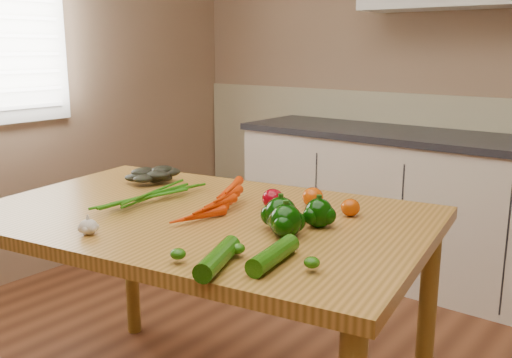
{
  "coord_description": "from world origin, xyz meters",
  "views": [
    {
      "loc": [
        1.15,
        -1.0,
        1.39
      ],
      "look_at": [
        -0.12,
        0.63,
        0.91
      ],
      "focal_mm": 40.0,
      "sensor_mm": 36.0,
      "label": 1
    }
  ],
  "objects_px": {
    "pepper_b": "(319,213)",
    "zucchini_b": "(218,258)",
    "table": "(201,237)",
    "carrot_bunch": "(197,198)",
    "pepper_c": "(286,221)",
    "tomato_c": "(350,207)",
    "garlic_bulb": "(88,227)",
    "pepper_a": "(281,214)",
    "leafy_greens": "(151,171)",
    "tomato_a": "(273,199)",
    "zucchini_a": "(273,255)",
    "tomato_b": "(313,197)"
  },
  "relations": [
    {
      "from": "table",
      "to": "zucchini_a",
      "type": "xyz_separation_m",
      "value": [
        0.49,
        -0.24,
        0.12
      ]
    },
    {
      "from": "pepper_c",
      "to": "tomato_c",
      "type": "height_order",
      "value": "pepper_c"
    },
    {
      "from": "pepper_c",
      "to": "zucchini_b",
      "type": "xyz_separation_m",
      "value": [
        0.0,
        -0.31,
        -0.02
      ]
    },
    {
      "from": "pepper_a",
      "to": "zucchini_b",
      "type": "relative_size",
      "value": 0.46
    },
    {
      "from": "leafy_greens",
      "to": "zucchini_a",
      "type": "height_order",
      "value": "leafy_greens"
    },
    {
      "from": "pepper_b",
      "to": "pepper_a",
      "type": "bearing_deg",
      "value": -127.38
    },
    {
      "from": "leafy_greens",
      "to": "pepper_a",
      "type": "xyz_separation_m",
      "value": [
        0.78,
        -0.17,
        -0.0
      ]
    },
    {
      "from": "leafy_greens",
      "to": "zucchini_a",
      "type": "xyz_separation_m",
      "value": [
        0.94,
        -0.42,
        -0.03
      ]
    },
    {
      "from": "tomato_c",
      "to": "zucchini_b",
      "type": "bearing_deg",
      "value": -94.05
    },
    {
      "from": "pepper_a",
      "to": "tomato_a",
      "type": "height_order",
      "value": "pepper_a"
    },
    {
      "from": "carrot_bunch",
      "to": "leafy_greens",
      "type": "height_order",
      "value": "leafy_greens"
    },
    {
      "from": "leafy_greens",
      "to": "zucchini_b",
      "type": "height_order",
      "value": "leafy_greens"
    },
    {
      "from": "pepper_b",
      "to": "zucchini_b",
      "type": "distance_m",
      "value": 0.46
    },
    {
      "from": "pepper_a",
      "to": "zucchini_a",
      "type": "relative_size",
      "value": 0.47
    },
    {
      "from": "pepper_a",
      "to": "zucchini_a",
      "type": "xyz_separation_m",
      "value": [
        0.15,
        -0.25,
        -0.03
      ]
    },
    {
      "from": "pepper_b",
      "to": "zucchini_b",
      "type": "height_order",
      "value": "pepper_b"
    },
    {
      "from": "zucchini_a",
      "to": "zucchini_b",
      "type": "relative_size",
      "value": 0.98
    },
    {
      "from": "carrot_bunch",
      "to": "zucchini_a",
      "type": "relative_size",
      "value": 1.32
    },
    {
      "from": "tomato_c",
      "to": "tomato_a",
      "type": "bearing_deg",
      "value": -162.14
    },
    {
      "from": "pepper_b",
      "to": "pepper_c",
      "type": "distance_m",
      "value": 0.15
    },
    {
      "from": "tomato_c",
      "to": "zucchini_b",
      "type": "relative_size",
      "value": 0.29
    },
    {
      "from": "pepper_b",
      "to": "zucchini_b",
      "type": "relative_size",
      "value": 0.41
    },
    {
      "from": "pepper_b",
      "to": "tomato_a",
      "type": "distance_m",
      "value": 0.26
    },
    {
      "from": "tomato_a",
      "to": "zucchini_a",
      "type": "distance_m",
      "value": 0.54
    },
    {
      "from": "garlic_bulb",
      "to": "zucchini_b",
      "type": "bearing_deg",
      "value": 4.53
    },
    {
      "from": "zucchini_a",
      "to": "tomato_c",
      "type": "bearing_deg",
      "value": 96.19
    },
    {
      "from": "table",
      "to": "carrot_bunch",
      "type": "distance_m",
      "value": 0.14
    },
    {
      "from": "table",
      "to": "zucchini_a",
      "type": "bearing_deg",
      "value": -35.48
    },
    {
      "from": "leafy_greens",
      "to": "pepper_a",
      "type": "distance_m",
      "value": 0.8
    },
    {
      "from": "leafy_greens",
      "to": "tomato_b",
      "type": "height_order",
      "value": "leafy_greens"
    },
    {
      "from": "zucchini_a",
      "to": "zucchini_b",
      "type": "distance_m",
      "value": 0.15
    },
    {
      "from": "garlic_bulb",
      "to": "pepper_a",
      "type": "relative_size",
      "value": 0.55
    },
    {
      "from": "pepper_a",
      "to": "pepper_c",
      "type": "distance_m",
      "value": 0.07
    },
    {
      "from": "zucchini_a",
      "to": "tomato_a",
      "type": "bearing_deg",
      "value": 126.38
    },
    {
      "from": "pepper_a",
      "to": "tomato_c",
      "type": "relative_size",
      "value": 1.59
    },
    {
      "from": "pepper_c",
      "to": "tomato_c",
      "type": "relative_size",
      "value": 1.53
    },
    {
      "from": "leafy_greens",
      "to": "carrot_bunch",
      "type": "bearing_deg",
      "value": -20.65
    },
    {
      "from": "table",
      "to": "garlic_bulb",
      "type": "xyz_separation_m",
      "value": [
        -0.11,
        -0.38,
        0.12
      ]
    },
    {
      "from": "leafy_greens",
      "to": "garlic_bulb",
      "type": "height_order",
      "value": "leafy_greens"
    },
    {
      "from": "carrot_bunch",
      "to": "pepper_a",
      "type": "xyz_separation_m",
      "value": [
        0.37,
        -0.01,
        0.01
      ]
    },
    {
      "from": "table",
      "to": "pepper_b",
      "type": "bearing_deg",
      "value": 5.89
    },
    {
      "from": "garlic_bulb",
      "to": "pepper_b",
      "type": "height_order",
      "value": "pepper_b"
    },
    {
      "from": "table",
      "to": "tomato_a",
      "type": "height_order",
      "value": "tomato_a"
    },
    {
      "from": "tomato_b",
      "to": "leafy_greens",
      "type": "bearing_deg",
      "value": -170.0
    },
    {
      "from": "leafy_greens",
      "to": "tomato_a",
      "type": "relative_size",
      "value": 2.87
    },
    {
      "from": "tomato_b",
      "to": "tomato_c",
      "type": "distance_m",
      "value": 0.17
    },
    {
      "from": "tomato_a",
      "to": "zucchini_a",
      "type": "relative_size",
      "value": 0.35
    },
    {
      "from": "carrot_bunch",
      "to": "leafy_greens",
      "type": "xyz_separation_m",
      "value": [
        -0.41,
        0.16,
        0.02
      ]
    },
    {
      "from": "carrot_bunch",
      "to": "pepper_c",
      "type": "xyz_separation_m",
      "value": [
        0.42,
        -0.06,
        0.01
      ]
    },
    {
      "from": "leafy_greens",
      "to": "tomato_c",
      "type": "height_order",
      "value": "leafy_greens"
    }
  ]
}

